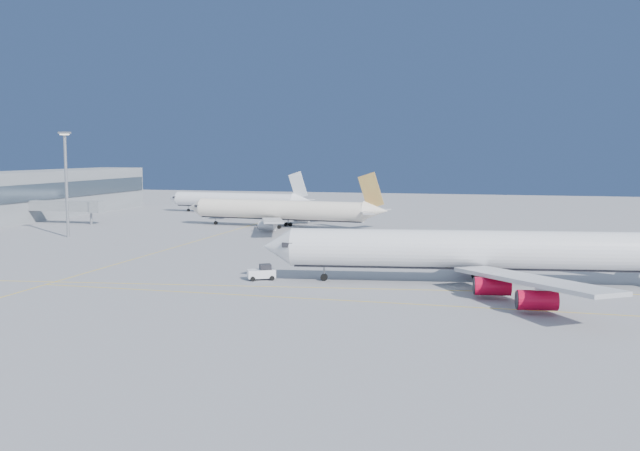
{
  "coord_description": "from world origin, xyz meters",
  "views": [
    {
      "loc": [
        30.48,
        -111.47,
        21.08
      ],
      "look_at": [
        -3.58,
        20.2,
        7.0
      ],
      "focal_mm": 40.0,
      "sensor_mm": 36.0,
      "label": 1
    }
  ],
  "objects_px": {
    "airliner_virgin": "(486,251)",
    "airliner_third": "(237,200)",
    "airliner_etihad": "(284,210)",
    "pushback_tug": "(262,273)",
    "light_mast": "(66,175)"
  },
  "relations": [
    {
      "from": "light_mast",
      "to": "pushback_tug",
      "type": "bearing_deg",
      "value": -33.67
    },
    {
      "from": "airliner_third",
      "to": "airliner_etihad",
      "type": "bearing_deg",
      "value": -47.59
    },
    {
      "from": "airliner_etihad",
      "to": "airliner_third",
      "type": "distance_m",
      "value": 50.25
    },
    {
      "from": "airliner_third",
      "to": "pushback_tug",
      "type": "distance_m",
      "value": 130.2
    },
    {
      "from": "airliner_virgin",
      "to": "airliner_third",
      "type": "height_order",
      "value": "airliner_virgin"
    },
    {
      "from": "airliner_virgin",
      "to": "light_mast",
      "type": "xyz_separation_m",
      "value": [
        -102.13,
        38.71,
        9.97
      ]
    },
    {
      "from": "airliner_virgin",
      "to": "light_mast",
      "type": "height_order",
      "value": "light_mast"
    },
    {
      "from": "pushback_tug",
      "to": "light_mast",
      "type": "height_order",
      "value": "light_mast"
    },
    {
      "from": "pushback_tug",
      "to": "light_mast",
      "type": "bearing_deg",
      "value": 118.35
    },
    {
      "from": "airliner_etihad",
      "to": "pushback_tug",
      "type": "relative_size",
      "value": 11.94
    },
    {
      "from": "pushback_tug",
      "to": "light_mast",
      "type": "xyz_separation_m",
      "value": [
        -66.14,
        44.07,
        14.16
      ]
    },
    {
      "from": "airliner_etihad",
      "to": "airliner_third",
      "type": "bearing_deg",
      "value": 132.13
    },
    {
      "from": "airliner_etihad",
      "to": "airliner_third",
      "type": "xyz_separation_m",
      "value": [
        -29.6,
        40.61,
        -0.36
      ]
    },
    {
      "from": "airliner_virgin",
      "to": "pushback_tug",
      "type": "xyz_separation_m",
      "value": [
        -35.99,
        -5.36,
        -4.18
      ]
    },
    {
      "from": "airliner_etihad",
      "to": "light_mast",
      "type": "distance_m",
      "value": 58.21
    }
  ]
}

